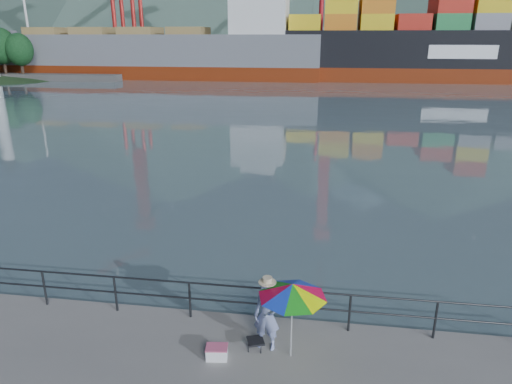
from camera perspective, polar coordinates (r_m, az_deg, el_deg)
harbor_water at (r=138.26m, az=6.84°, el=16.02°), size 500.00×280.00×0.00m
far_dock at (r=101.43m, az=12.00°, el=14.72°), size 200.00×40.00×0.40m
guardrail at (r=12.33m, az=-12.84°, el=-12.58°), size 22.00×0.06×1.03m
container_stacks at (r=106.95m, az=27.20°, el=14.93°), size 58.00×5.40×7.80m
fisherman at (r=10.74m, az=1.39°, el=-15.20°), size 0.67×0.49×1.69m
beach_umbrella at (r=10.04m, az=4.59°, el=-12.16°), size 1.73×1.73×1.85m
folding_stool at (r=11.10m, az=-0.05°, el=-18.47°), size 0.47×0.47×0.24m
cooler_bag at (r=10.88m, az=-4.91°, el=-19.40°), size 0.51×0.37×0.27m
fishing_rod at (r=12.12m, az=1.11°, el=-15.60°), size 0.23×1.71×1.21m
bulk_carrier at (r=83.67m, az=-10.92°, el=16.75°), size 56.18×9.72×14.50m
container_ship at (r=83.56m, az=24.78°, el=16.64°), size 59.96×9.99×18.10m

